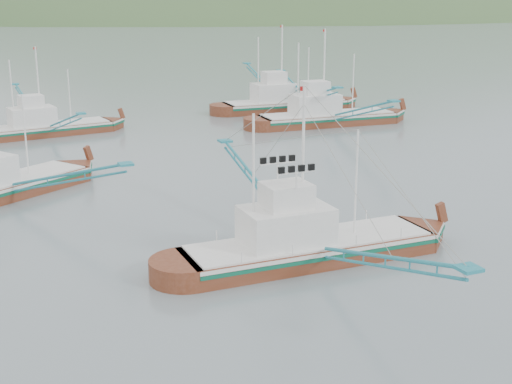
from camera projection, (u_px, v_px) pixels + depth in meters
name	position (u px, v px, depth m)	size (l,w,h in m)	color
ground	(300.00, 276.00, 38.59)	(1200.00, 1200.00, 0.00)	slate
main_boat	(305.00, 235.00, 40.39)	(14.81, 26.79, 10.84)	#5D2713
bg_boat_right	(325.00, 111.00, 81.77)	(16.20, 28.92, 11.71)	#5D2713
bg_boat_far	(44.00, 121.00, 75.90)	(14.13, 24.82, 10.10)	#5D2713
bg_boat_extra	(284.00, 99.00, 91.31)	(16.16, 28.93, 11.71)	#5D2713
headland_right	(326.00, 13.00, 510.25)	(684.00, 432.00, 306.00)	#3D5D2F
ridge_distant	(2.00, 11.00, 543.90)	(960.00, 400.00, 240.00)	slate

